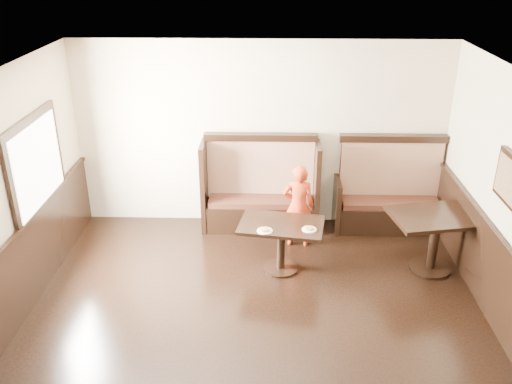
{
  "coord_description": "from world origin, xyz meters",
  "views": [
    {
      "loc": [
        0.14,
        -4.16,
        4.0
      ],
      "look_at": [
        -0.04,
        2.35,
        1.0
      ],
      "focal_mm": 38.0,
      "sensor_mm": 36.0,
      "label": 1
    }
  ],
  "objects_px": {
    "booth_main": "(260,194)",
    "booth_neighbor": "(389,199)",
    "table_main": "(281,234)",
    "child": "(298,206)",
    "table_neighbor": "(436,229)"
  },
  "relations": [
    {
      "from": "table_main",
      "to": "table_neighbor",
      "type": "height_order",
      "value": "table_neighbor"
    },
    {
      "from": "table_main",
      "to": "child",
      "type": "distance_m",
      "value": 0.72
    },
    {
      "from": "table_main",
      "to": "child",
      "type": "xyz_separation_m",
      "value": [
        0.25,
        0.67,
        0.09
      ]
    },
    {
      "from": "booth_neighbor",
      "to": "table_neighbor",
      "type": "bearing_deg",
      "value": -72.95
    },
    {
      "from": "child",
      "to": "booth_neighbor",
      "type": "bearing_deg",
      "value": -155.85
    },
    {
      "from": "booth_main",
      "to": "booth_neighbor",
      "type": "bearing_deg",
      "value": -0.05
    },
    {
      "from": "table_neighbor",
      "to": "booth_main",
      "type": "bearing_deg",
      "value": 141.83
    },
    {
      "from": "booth_main",
      "to": "child",
      "type": "relative_size",
      "value": 1.42
    },
    {
      "from": "child",
      "to": "table_main",
      "type": "bearing_deg",
      "value": 71.54
    },
    {
      "from": "table_neighbor",
      "to": "table_main",
      "type": "bearing_deg",
      "value": 170.67
    },
    {
      "from": "table_main",
      "to": "child",
      "type": "bearing_deg",
      "value": 78.67
    },
    {
      "from": "booth_main",
      "to": "table_main",
      "type": "height_order",
      "value": "booth_main"
    },
    {
      "from": "table_main",
      "to": "table_neighbor",
      "type": "relative_size",
      "value": 0.9
    },
    {
      "from": "booth_main",
      "to": "booth_neighbor",
      "type": "height_order",
      "value": "same"
    },
    {
      "from": "booth_neighbor",
      "to": "table_main",
      "type": "relative_size",
      "value": 1.4
    }
  ]
}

